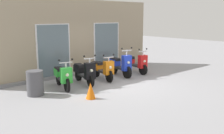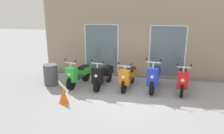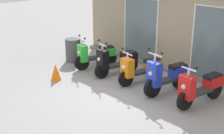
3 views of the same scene
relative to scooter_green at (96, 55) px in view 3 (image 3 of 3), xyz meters
The scene contains 9 objects.
ground_plane 2.26m from the scooter_green, 24.59° to the right, with size 40.00×40.00×0.00m, color #939399.
storefront_facade 2.90m from the scooter_green, 41.10° to the left, with size 8.21×0.50×3.33m.
scooter_green is the anchor object (origin of this frame).
scooter_black 0.98m from the scooter_green, ahead, with size 0.63×1.59×1.21m.
scooter_orange 1.97m from the scooter_green, ahead, with size 0.63×1.59×1.13m.
scooter_blue 2.95m from the scooter_green, ahead, with size 0.60×1.59×1.32m.
scooter_red 3.98m from the scooter_green, ahead, with size 0.57×1.65×1.20m.
traffic_cone 1.66m from the scooter_green, 88.41° to the right, with size 0.32×0.32×0.52m, color orange.
trash_bin 1.13m from the scooter_green, behind, with size 0.55×0.55×0.84m, color #4C4C51.
Camera 3 is at (5.75, -5.53, 3.54)m, focal length 49.82 mm.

